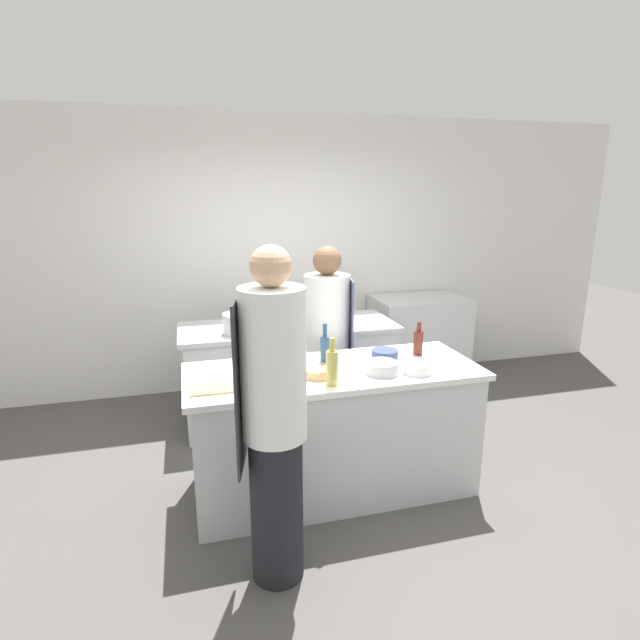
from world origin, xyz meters
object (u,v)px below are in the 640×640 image
(bottle_sauce, at_px, (261,365))
(bowl_ceramic_blue, at_px, (382,368))
(chef_at_stove, at_px, (327,347))
(stockpot, at_px, (241,323))
(bowl_mixing_large, at_px, (385,356))
(bowl_prep_small, at_px, (318,372))
(bottle_cooking_oil, at_px, (332,366))
(bottle_olive_oil, at_px, (418,342))
(oven_range, at_px, (418,339))
(bottle_wine, at_px, (267,351))
(chef_at_prep_near, at_px, (274,421))
(bottle_vinegar, at_px, (325,351))
(bottle_water, at_px, (243,356))
(bowl_wooden_salad, at_px, (417,368))

(bottle_sauce, xyz_separation_m, bowl_ceramic_blue, (0.78, -0.08, -0.06))
(chef_at_stove, xyz_separation_m, stockpot, (-0.66, 0.32, 0.16))
(chef_at_stove, distance_m, bowl_mixing_large, 0.71)
(bowl_mixing_large, xyz_separation_m, bowl_prep_small, (-0.52, -0.16, -0.01))
(bottle_cooking_oil, bearing_deg, bowl_mixing_large, 34.07)
(bottle_olive_oil, bearing_deg, bowl_prep_small, -164.00)
(bottle_olive_oil, xyz_separation_m, bottle_sauce, (-1.17, -0.21, 0.00))
(oven_range, relative_size, bowl_mixing_large, 5.35)
(bottle_cooking_oil, distance_m, bowl_ceramic_blue, 0.39)
(bottle_wine, height_order, bowl_ceramic_blue, bottle_wine)
(chef_at_prep_near, relative_size, bowl_mixing_large, 9.89)
(chef_at_prep_near, xyz_separation_m, chef_at_stove, (0.69, 1.43, -0.10))
(bottle_sauce, bearing_deg, bottle_vinegar, 13.24)
(bottle_cooking_oil, relative_size, bowl_ceramic_blue, 1.43)
(chef_at_stove, bearing_deg, bottle_olive_oil, 53.07)
(bowl_prep_small, bearing_deg, bottle_cooking_oil, -74.94)
(bottle_cooking_oil, distance_m, bowl_prep_small, 0.19)
(bowl_ceramic_blue, bearing_deg, chef_at_prep_near, -145.69)
(bottle_wine, relative_size, bottle_water, 0.90)
(bottle_water, xyz_separation_m, bowl_mixing_large, (0.98, -0.07, -0.06))
(bowl_mixing_large, xyz_separation_m, bowl_ceramic_blue, (-0.11, -0.22, -0.00))
(chef_at_prep_near, distance_m, bottle_cooking_oil, 0.63)
(bottle_sauce, bearing_deg, bowl_wooden_salad, -7.68)
(bottle_cooking_oil, bearing_deg, bowl_ceramic_blue, 16.19)
(stockpot, bearing_deg, oven_range, 19.85)
(bottle_wine, distance_m, bowl_wooden_salad, 1.02)
(bottle_sauce, height_order, bowl_mixing_large, bottle_sauce)
(oven_range, bearing_deg, bowl_wooden_salad, -116.62)
(bottle_cooking_oil, relative_size, stockpot, 1.00)
(oven_range, distance_m, chef_at_stove, 1.72)
(bottle_wine, bearing_deg, bottle_vinegar, -28.78)
(bottle_cooking_oil, height_order, bowl_wooden_salad, bottle_cooking_oil)
(bowl_prep_small, height_order, bowl_wooden_salad, bowl_wooden_salad)
(bottle_olive_oil, xyz_separation_m, bottle_water, (-1.26, -0.00, 0.00))
(bowl_ceramic_blue, relative_size, bowl_wooden_salad, 1.09)
(bottle_vinegar, bearing_deg, bowl_mixing_large, 3.61)
(bottle_sauce, xyz_separation_m, bowl_prep_small, (0.36, -0.03, -0.07))
(bowl_ceramic_blue, xyz_separation_m, bowl_wooden_salad, (0.23, -0.05, -0.01))
(bowl_mixing_large, bearing_deg, stockpot, 132.08)
(oven_range, xyz_separation_m, bowl_wooden_salad, (-0.99, -1.97, 0.46))
(bottle_wine, xyz_separation_m, bowl_mixing_large, (0.80, -0.17, -0.05))
(bottle_vinegar, distance_m, stockpot, 1.10)
(bottle_olive_oil, relative_size, bottle_sauce, 0.97)
(bowl_ceramic_blue, relative_size, stockpot, 0.70)
(chef_at_prep_near, relative_size, bowl_wooden_salad, 9.37)
(chef_at_stove, relative_size, bottle_olive_oil, 6.64)
(oven_range, relative_size, bowl_ceramic_blue, 4.64)
(bottle_wine, xyz_separation_m, bowl_prep_small, (0.28, -0.33, -0.06))
(oven_range, relative_size, bottle_sauce, 3.84)
(bottle_vinegar, relative_size, bowl_prep_small, 1.57)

